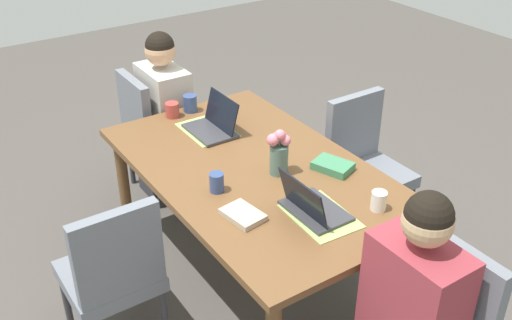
{
  "coord_description": "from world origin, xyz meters",
  "views": [
    {
      "loc": [
        -2.29,
        1.52,
        2.4
      ],
      "look_at": [
        0.0,
        0.0,
        0.8
      ],
      "focal_mm": 41.97,
      "sensor_mm": 36.0,
      "label": 1
    }
  ],
  "objects_px": {
    "book_red_cover": "(243,215)",
    "laptop_head_right_left_mid": "(214,125)",
    "coffee_mug_far_left": "(190,103)",
    "flower_vase": "(279,151)",
    "coffee_mug_centre_right": "(172,110)",
    "coffee_mug_centre_left": "(414,212)",
    "laptop_head_left_left_near": "(312,207)",
    "book_blue_cover": "(333,166)",
    "chair_near_right_near": "(364,159)",
    "dining_table": "(256,180)",
    "coffee_mug_near_right": "(217,182)",
    "chair_head_right_left_mid": "(153,129)",
    "chair_far_left_far": "(113,270)",
    "coffee_mug_near_left": "(379,201)",
    "person_head_right_left_mid": "(166,126)"
  },
  "relations": [
    {
      "from": "coffee_mug_far_left",
      "to": "coffee_mug_near_right",
      "type": "bearing_deg",
      "value": 159.76
    },
    {
      "from": "coffee_mug_centre_left",
      "to": "chair_far_left_far",
      "type": "bearing_deg",
      "value": 58.91
    },
    {
      "from": "chair_far_left_far",
      "to": "coffee_mug_near_left",
      "type": "relative_size",
      "value": 9.25
    },
    {
      "from": "chair_far_left_far",
      "to": "chair_near_right_near",
      "type": "distance_m",
      "value": 1.73
    },
    {
      "from": "book_red_cover",
      "to": "coffee_mug_centre_right",
      "type": "bearing_deg",
      "value": -18.68
    },
    {
      "from": "person_head_right_left_mid",
      "to": "coffee_mug_far_left",
      "type": "relative_size",
      "value": 11.04
    },
    {
      "from": "coffee_mug_centre_left",
      "to": "book_blue_cover",
      "type": "relative_size",
      "value": 0.48
    },
    {
      "from": "coffee_mug_far_left",
      "to": "chair_near_right_near",
      "type": "bearing_deg",
      "value": -133.55
    },
    {
      "from": "chair_near_right_near",
      "to": "coffee_mug_centre_left",
      "type": "xyz_separation_m",
      "value": [
        -0.86,
        0.51,
        0.29
      ]
    },
    {
      "from": "dining_table",
      "to": "chair_near_right_near",
      "type": "bearing_deg",
      "value": -86.45
    },
    {
      "from": "coffee_mug_far_left",
      "to": "laptop_head_left_left_near",
      "type": "bearing_deg",
      "value": 177.36
    },
    {
      "from": "chair_head_right_left_mid",
      "to": "book_blue_cover",
      "type": "bearing_deg",
      "value": -163.83
    },
    {
      "from": "person_head_right_left_mid",
      "to": "laptop_head_left_left_near",
      "type": "xyz_separation_m",
      "value": [
        -1.62,
        0.02,
        0.26
      ]
    },
    {
      "from": "dining_table",
      "to": "chair_far_left_far",
      "type": "xyz_separation_m",
      "value": [
        -0.07,
        0.87,
        -0.17
      ]
    },
    {
      "from": "chair_head_right_left_mid",
      "to": "laptop_head_left_left_near",
      "type": "relative_size",
      "value": 2.81
    },
    {
      "from": "laptop_head_left_left_near",
      "to": "coffee_mug_near_left",
      "type": "xyz_separation_m",
      "value": [
        -0.14,
        -0.29,
        0.0
      ]
    },
    {
      "from": "coffee_mug_near_right",
      "to": "chair_head_right_left_mid",
      "type": "bearing_deg",
      "value": -9.55
    },
    {
      "from": "chair_head_right_left_mid",
      "to": "flower_vase",
      "type": "bearing_deg",
      "value": -173.38
    },
    {
      "from": "flower_vase",
      "to": "coffee_mug_near_left",
      "type": "xyz_separation_m",
      "value": [
        -0.54,
        -0.2,
        -0.09
      ]
    },
    {
      "from": "coffee_mug_centre_left",
      "to": "dining_table",
      "type": "bearing_deg",
      "value": 23.12
    },
    {
      "from": "dining_table",
      "to": "laptop_head_left_left_near",
      "type": "height_order",
      "value": "laptop_head_left_left_near"
    },
    {
      "from": "person_head_right_left_mid",
      "to": "flower_vase",
      "type": "bearing_deg",
      "value": -176.53
    },
    {
      "from": "chair_head_right_left_mid",
      "to": "person_head_right_left_mid",
      "type": "height_order",
      "value": "person_head_right_left_mid"
    },
    {
      "from": "person_head_right_left_mid",
      "to": "laptop_head_left_left_near",
      "type": "distance_m",
      "value": 1.64
    },
    {
      "from": "dining_table",
      "to": "chair_head_right_left_mid",
      "type": "distance_m",
      "value": 1.19
    },
    {
      "from": "chair_near_right_near",
      "to": "laptop_head_left_left_near",
      "type": "bearing_deg",
      "value": 122.48
    },
    {
      "from": "coffee_mug_near_right",
      "to": "coffee_mug_far_left",
      "type": "distance_m",
      "value": 0.96
    },
    {
      "from": "coffee_mug_near_left",
      "to": "coffee_mug_centre_right",
      "type": "distance_m",
      "value": 1.5
    },
    {
      "from": "dining_table",
      "to": "chair_far_left_far",
      "type": "distance_m",
      "value": 0.89
    },
    {
      "from": "book_red_cover",
      "to": "laptop_head_right_left_mid",
      "type": "bearing_deg",
      "value": -29.51
    },
    {
      "from": "chair_near_right_near",
      "to": "coffee_mug_centre_right",
      "type": "distance_m",
      "value": 1.24
    },
    {
      "from": "dining_table",
      "to": "coffee_mug_near_right",
      "type": "distance_m",
      "value": 0.32
    },
    {
      "from": "chair_head_right_left_mid",
      "to": "coffee_mug_near_left",
      "type": "distance_m",
      "value": 1.88
    },
    {
      "from": "laptop_head_left_left_near",
      "to": "coffee_mug_centre_left",
      "type": "xyz_separation_m",
      "value": [
        -0.3,
        -0.36,
        0.0
      ]
    },
    {
      "from": "chair_far_left_far",
      "to": "book_blue_cover",
      "type": "height_order",
      "value": "chair_far_left_far"
    },
    {
      "from": "dining_table",
      "to": "laptop_head_right_left_mid",
      "type": "xyz_separation_m",
      "value": [
        0.49,
        -0.02,
        0.12
      ]
    },
    {
      "from": "coffee_mug_near_right",
      "to": "coffee_mug_far_left",
      "type": "bearing_deg",
      "value": -20.24
    },
    {
      "from": "dining_table",
      "to": "coffee_mug_far_left",
      "type": "bearing_deg",
      "value": -3.04
    },
    {
      "from": "coffee_mug_far_left",
      "to": "coffee_mug_near_left",
      "type": "bearing_deg",
      "value": -171.04
    },
    {
      "from": "coffee_mug_far_left",
      "to": "coffee_mug_centre_right",
      "type": "bearing_deg",
      "value": 93.92
    },
    {
      "from": "chair_far_left_far",
      "to": "coffee_mug_centre_right",
      "type": "distance_m",
      "value": 1.22
    },
    {
      "from": "person_head_right_left_mid",
      "to": "coffee_mug_near_left",
      "type": "height_order",
      "value": "person_head_right_left_mid"
    },
    {
      "from": "laptop_head_left_left_near",
      "to": "book_blue_cover",
      "type": "distance_m",
      "value": 0.44
    },
    {
      "from": "dining_table",
      "to": "coffee_mug_centre_left",
      "type": "relative_size",
      "value": 18.82
    },
    {
      "from": "chair_far_left_far",
      "to": "book_red_cover",
      "type": "height_order",
      "value": "chair_far_left_far"
    },
    {
      "from": "coffee_mug_far_left",
      "to": "flower_vase",
      "type": "bearing_deg",
      "value": -178.25
    },
    {
      "from": "coffee_mug_centre_right",
      "to": "coffee_mug_centre_left",
      "type": "bearing_deg",
      "value": -165.08
    },
    {
      "from": "dining_table",
      "to": "laptop_head_left_left_near",
      "type": "distance_m",
      "value": 0.52
    },
    {
      "from": "coffee_mug_near_left",
      "to": "coffee_mug_far_left",
      "type": "relative_size",
      "value": 0.9
    },
    {
      "from": "chair_far_left_far",
      "to": "coffee_mug_near_right",
      "type": "bearing_deg",
      "value": -90.49
    }
  ]
}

